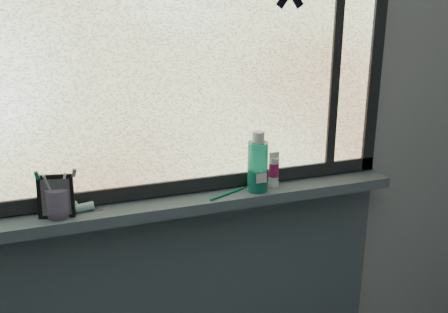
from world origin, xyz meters
The scene contains 12 objects.
wall_back centered at (0.00, 1.30, 1.25)m, with size 3.00×0.01×2.50m, color #9EA3A8.
windowsill centered at (0.00, 1.23, 1.00)m, with size 1.62×0.14×0.04m, color #495962.
window_pane centered at (0.00, 1.28, 1.53)m, with size 1.50×0.01×1.00m, color silver.
frame_bottom centered at (0.00, 1.28, 1.05)m, with size 1.60×0.03×0.05m, color black.
frame_right centered at (0.78, 1.28, 1.53)m, with size 0.05×0.03×1.10m, color black.
frame_mullion centered at (0.60, 1.28, 1.53)m, with size 0.04×0.03×1.00m, color black.
vanity_mirror centered at (-0.43, 1.22, 1.09)m, with size 0.11×0.06×0.14m, color black.
toothpaste_tube centered at (-0.38, 1.23, 1.04)m, with size 0.21×0.04×0.04m, color silver, non-canonical shape.
toothbrush_cup centered at (-0.42, 1.22, 1.07)m, with size 0.07×0.07×0.10m, color #B9A1D5.
toothbrush_lying centered at (0.15, 1.21, 1.03)m, with size 0.20×0.02×0.01m, color #0B6A55, non-canonical shape.
mouthwash_bottle centered at (0.27, 1.21, 1.13)m, with size 0.07×0.07×0.18m, color #20A98C.
cream_tube centered at (0.34, 1.24, 1.09)m, with size 0.04×0.04×0.09m, color silver.
Camera 1 is at (-0.42, -0.34, 1.69)m, focal length 40.00 mm.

